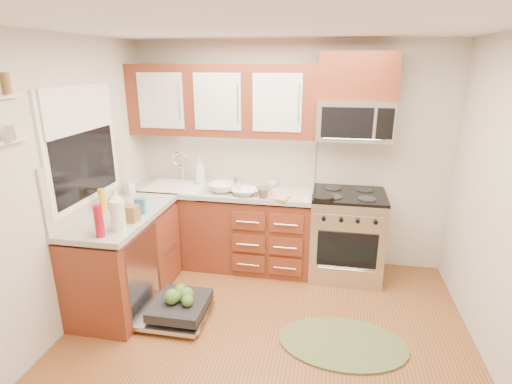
% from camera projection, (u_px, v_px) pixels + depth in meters
% --- Properties ---
extents(floor, '(3.50, 3.50, 0.00)m').
position_uv_depth(floor, '(262.00, 352.00, 3.28)').
color(floor, brown).
rests_on(floor, ground).
extents(ceiling, '(3.50, 3.50, 0.00)m').
position_uv_depth(ceiling, '(264.00, 23.00, 2.50)').
color(ceiling, white).
rests_on(ceiling, ground).
extents(wall_back, '(3.50, 0.04, 2.50)m').
position_uv_depth(wall_back, '(289.00, 156.00, 4.53)').
color(wall_back, beige).
rests_on(wall_back, ground).
extents(wall_left, '(0.04, 3.50, 2.50)m').
position_uv_depth(wall_left, '(49.00, 195.00, 3.20)').
color(wall_left, beige).
rests_on(wall_left, ground).
extents(base_cabinet_back, '(2.05, 0.60, 0.85)m').
position_uv_depth(base_cabinet_back, '(222.00, 229.00, 4.63)').
color(base_cabinet_back, '#602D15').
rests_on(base_cabinet_back, ground).
extents(base_cabinet_left, '(0.60, 1.25, 0.85)m').
position_uv_depth(base_cabinet_left, '(126.00, 260.00, 3.89)').
color(base_cabinet_left, '#602D15').
rests_on(base_cabinet_left, ground).
extents(countertop_back, '(2.07, 0.64, 0.05)m').
position_uv_depth(countertop_back, '(221.00, 190.00, 4.47)').
color(countertop_back, '#A39F95').
rests_on(countertop_back, base_cabinet_back).
extents(countertop_left, '(0.64, 1.27, 0.05)m').
position_uv_depth(countertop_left, '(121.00, 215.00, 3.74)').
color(countertop_left, '#A39F95').
rests_on(countertop_left, base_cabinet_left).
extents(backsplash_back, '(2.05, 0.02, 0.57)m').
position_uv_depth(backsplash_back, '(227.00, 157.00, 4.65)').
color(backsplash_back, beige).
rests_on(backsplash_back, ground).
extents(backsplash_left, '(0.02, 1.25, 0.57)m').
position_uv_depth(backsplash_left, '(89.00, 182.00, 3.70)').
color(backsplash_left, beige).
rests_on(backsplash_left, ground).
extents(upper_cabinets, '(2.05, 0.35, 0.75)m').
position_uv_depth(upper_cabinets, '(222.00, 100.00, 4.30)').
color(upper_cabinets, '#602D15').
rests_on(upper_cabinets, ground).
extents(cabinet_over_mw, '(0.76, 0.35, 0.47)m').
position_uv_depth(cabinet_over_mw, '(358.00, 76.00, 3.97)').
color(cabinet_over_mw, '#602D15').
rests_on(cabinet_over_mw, ground).
extents(range, '(0.76, 0.64, 0.95)m').
position_uv_depth(range, '(346.00, 235.00, 4.35)').
color(range, silver).
rests_on(range, ground).
extents(microwave, '(0.76, 0.38, 0.40)m').
position_uv_depth(microwave, '(354.00, 120.00, 4.08)').
color(microwave, silver).
rests_on(microwave, ground).
extents(sink, '(0.62, 0.50, 0.26)m').
position_uv_depth(sink, '(177.00, 196.00, 4.58)').
color(sink, white).
rests_on(sink, ground).
extents(dishwasher, '(0.70, 0.60, 0.20)m').
position_uv_depth(dishwasher, '(176.00, 309.00, 3.68)').
color(dishwasher, silver).
rests_on(dishwasher, ground).
extents(window, '(0.03, 1.05, 1.05)m').
position_uv_depth(window, '(82.00, 146.00, 3.57)').
color(window, white).
rests_on(window, ground).
extents(window_blind, '(0.02, 0.96, 0.40)m').
position_uv_depth(window_blind, '(79.00, 109.00, 3.46)').
color(window_blind, white).
rests_on(window_blind, ground).
extents(shelf_lower, '(0.04, 0.40, 0.03)m').
position_uv_depth(shelf_lower, '(6.00, 142.00, 2.71)').
color(shelf_lower, white).
rests_on(shelf_lower, ground).
extents(rug, '(1.13, 0.78, 0.02)m').
position_uv_depth(rug, '(343.00, 343.00, 3.37)').
color(rug, '#5E6F3F').
rests_on(rug, ground).
extents(skillet, '(0.25, 0.25, 0.04)m').
position_uv_depth(skillet, '(323.00, 198.00, 4.01)').
color(skillet, black).
rests_on(skillet, range).
extents(stock_pot, '(0.20, 0.20, 0.10)m').
position_uv_depth(stock_pot, '(264.00, 192.00, 4.15)').
color(stock_pot, silver).
rests_on(stock_pot, countertop_back).
extents(cutting_board, '(0.33, 0.25, 0.02)m').
position_uv_depth(cutting_board, '(275.00, 197.00, 4.14)').
color(cutting_board, tan).
rests_on(cutting_board, countertop_back).
extents(canister, '(0.10, 0.10, 0.16)m').
position_uv_depth(canister, '(236.00, 185.00, 4.32)').
color(canister, silver).
rests_on(canister, countertop_back).
extents(paper_towel_roll, '(0.15, 0.15, 0.26)m').
position_uv_depth(paper_towel_roll, '(118.00, 216.00, 3.31)').
color(paper_towel_roll, white).
rests_on(paper_towel_roll, countertop_left).
extents(mustard_bottle, '(0.07, 0.07, 0.22)m').
position_uv_depth(mustard_bottle, '(103.00, 200.00, 3.74)').
color(mustard_bottle, yellow).
rests_on(mustard_bottle, countertop_left).
extents(red_bottle, '(0.08, 0.08, 0.27)m').
position_uv_depth(red_bottle, '(99.00, 221.00, 3.19)').
color(red_bottle, '#A50D1E').
rests_on(red_bottle, countertop_left).
extents(wooden_box, '(0.16, 0.12, 0.15)m').
position_uv_depth(wooden_box, '(130.00, 213.00, 3.52)').
color(wooden_box, brown).
rests_on(wooden_box, countertop_left).
extents(blue_carton, '(0.09, 0.06, 0.15)m').
position_uv_depth(blue_carton, '(140.00, 206.00, 3.70)').
color(blue_carton, teal).
rests_on(blue_carton, countertop_left).
extents(bowl_a, '(0.28, 0.28, 0.07)m').
position_uv_depth(bowl_a, '(245.00, 192.00, 4.23)').
color(bowl_a, '#999999').
rests_on(bowl_a, countertop_back).
extents(bowl_b, '(0.39, 0.39, 0.09)m').
position_uv_depth(bowl_b, '(222.00, 188.00, 4.33)').
color(bowl_b, '#999999').
rests_on(bowl_b, countertop_back).
extents(cup, '(0.13, 0.13, 0.08)m').
position_uv_depth(cup, '(273.00, 183.00, 4.51)').
color(cup, '#999999').
rests_on(cup, countertop_back).
extents(soap_bottle_a, '(0.15, 0.16, 0.31)m').
position_uv_depth(soap_bottle_a, '(200.00, 171.00, 4.57)').
color(soap_bottle_a, '#999999').
rests_on(soap_bottle_a, countertop_back).
extents(soap_bottle_b, '(0.11, 0.11, 0.18)m').
position_uv_depth(soap_bottle_b, '(129.00, 186.00, 4.23)').
color(soap_bottle_b, '#999999').
rests_on(soap_bottle_b, countertop_left).
extents(soap_bottle_c, '(0.14, 0.14, 0.18)m').
position_uv_depth(soap_bottle_c, '(115.00, 199.00, 3.85)').
color(soap_bottle_c, '#999999').
rests_on(soap_bottle_c, countertop_left).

